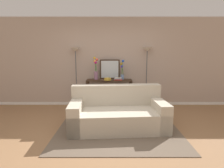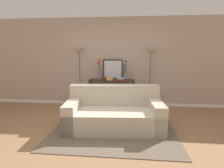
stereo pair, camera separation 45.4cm
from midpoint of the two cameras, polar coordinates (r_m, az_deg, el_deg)
ground_plane at (r=3.60m, az=-0.82°, el=-16.75°), size 16.00×16.00×0.02m
back_wall at (r=5.61m, az=1.97°, el=6.70°), size 12.00×0.15×2.61m
area_rug at (r=3.94m, az=3.95°, el=-14.06°), size 2.50×2.04×0.01m
couch at (r=3.99m, az=4.01°, el=-9.15°), size 2.04×1.14×0.88m
console_table at (r=5.33m, az=2.37°, el=-1.38°), size 1.29×0.38×0.83m
floor_lamp_left at (r=5.49m, az=-7.68°, el=7.15°), size 0.28×0.28×1.73m
floor_lamp_right at (r=5.40m, az=14.18°, el=6.98°), size 0.28×0.28×1.74m
wall_mirror at (r=5.41m, az=2.67°, el=4.56°), size 0.57×0.02×0.57m
vase_tall_flowers at (r=5.32m, az=-1.69°, el=4.28°), size 0.14×0.13×0.65m
vase_short_flowers at (r=5.29m, az=6.51°, el=3.84°), size 0.12×0.13×0.56m
fruit_bowl at (r=5.16m, az=1.85°, el=1.53°), size 0.20×0.20×0.06m
book_stack at (r=5.18m, az=5.09°, el=1.51°), size 0.23×0.16×0.07m
book_row_under_console at (r=5.48m, az=-1.52°, el=-6.59°), size 0.31×0.18×0.13m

